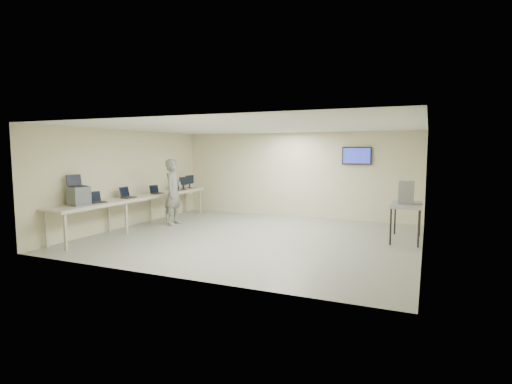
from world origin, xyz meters
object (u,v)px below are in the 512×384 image
at_px(equipment_box, 79,196).
at_px(soldier, 174,192).
at_px(workbench, 140,199).
at_px(side_table, 407,207).

distance_m(equipment_box, soldier, 2.94).
bearing_deg(workbench, side_table, 9.50).
bearing_deg(soldier, side_table, -94.74).
xyz_separation_m(soldier, side_table, (6.51, 0.48, -0.14)).
height_order(workbench, equipment_box, equipment_box).
bearing_deg(side_table, equipment_box, -155.40).
height_order(workbench, side_table, side_table).
relative_size(soldier, side_table, 1.29).
distance_m(workbench, side_table, 7.29).
distance_m(workbench, equipment_box, 2.14).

